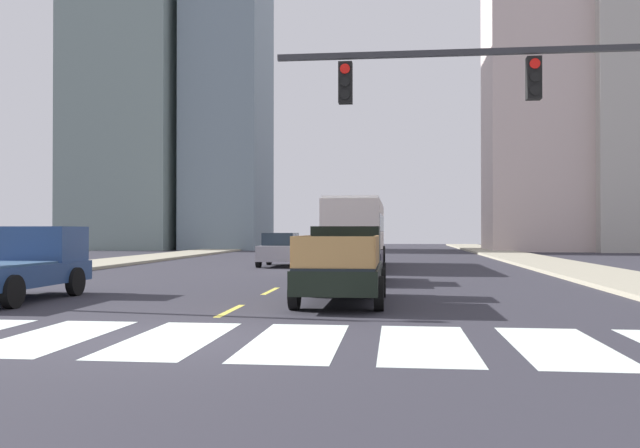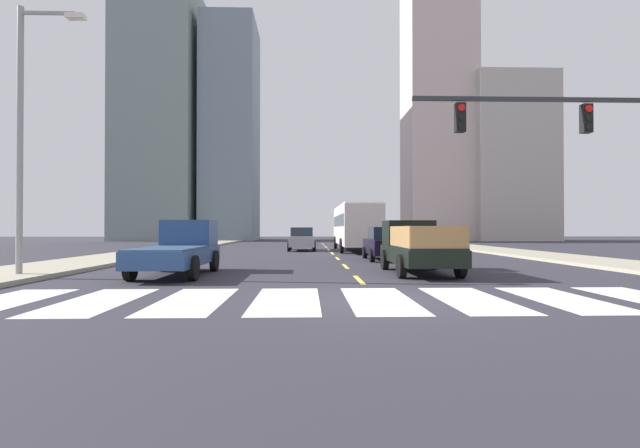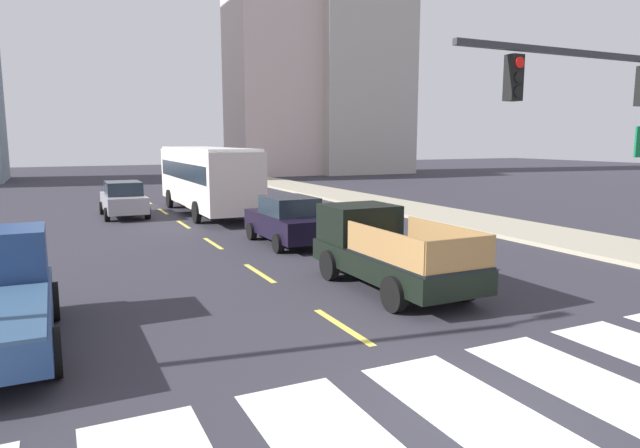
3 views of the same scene
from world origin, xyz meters
The scene contains 24 objects.
ground_plane centered at (0.00, 0.00, 0.00)m, with size 160.00×160.00×0.00m, color #2E2D36.
sidewalk_right centered at (11.95, 18.00, 0.07)m, with size 3.74×110.00×0.15m, color #A59E86.
sidewalk_left centered at (-11.95, 18.00, 0.07)m, with size 3.74×110.00×0.15m, color #A59E86.
crosswalk_stripe_3 centered at (-2.13, 0.00, 0.00)m, with size 1.49×3.91×0.01m, color silver.
crosswalk_stripe_4 centered at (0.00, 0.00, 0.00)m, with size 1.49×3.91×0.01m, color silver.
crosswalk_stripe_5 centered at (2.13, 0.00, 0.00)m, with size 1.49×3.91×0.01m, color silver.
crosswalk_stripe_6 centered at (4.26, 0.00, 0.00)m, with size 1.49×3.91×0.01m, color silver.
crosswalk_stripe_7 centered at (6.38, 0.00, 0.00)m, with size 1.49×3.91×0.01m, color silver.
lane_dash_0 centered at (0.00, 4.00, 0.00)m, with size 0.16×2.40×0.01m, color #E4D34D.
lane_dash_1 centered at (0.00, 9.00, 0.00)m, with size 0.16×2.40×0.01m, color #E4D34D.
lane_dash_2 centered at (0.00, 14.00, 0.00)m, with size 0.16×2.40×0.01m, color #E4D34D.
lane_dash_3 centered at (0.00, 19.00, 0.00)m, with size 0.16×2.40×0.01m, color #E4D34D.
lane_dash_4 centered at (0.00, 24.00, 0.00)m, with size 0.16×2.40×0.01m, color #E4D34D.
lane_dash_5 centered at (0.00, 29.00, 0.00)m, with size 0.16×2.40×0.01m, color #E4D34D.
lane_dash_6 centered at (0.00, 34.00, 0.00)m, with size 0.16×2.40×0.01m, color #E4D34D.
lane_dash_7 centered at (0.00, 39.00, 0.00)m, with size 0.16×2.40×0.01m, color #E4D34D.
pickup_stakebed centered at (2.42, 6.35, 0.94)m, with size 2.18×5.20×1.96m.
pickup_dark centered at (-6.20, 5.90, 0.92)m, with size 2.18×5.20×1.96m.
city_bus centered at (1.87, 22.10, 1.95)m, with size 2.72×10.80×3.32m.
sedan_near_right centered at (2.41, 12.71, 0.86)m, with size 2.02×4.40×1.72m.
sedan_mid centered at (-2.05, 22.78, 0.86)m, with size 2.02×4.40×1.72m.
traffic_signal_gantry centered at (7.65, 2.51, 4.22)m, with size 9.39×0.27×6.00m.
block_mid_left centered at (-12.52, 52.98, 15.41)m, with size 7.25×9.73×30.82m, color gray.
block_mid_right centered at (-22.19, 52.79, 17.65)m, with size 10.48×11.95×35.29m, color gray.
Camera 1 is at (3.77, -10.96, 1.85)m, focal length 37.38 mm.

